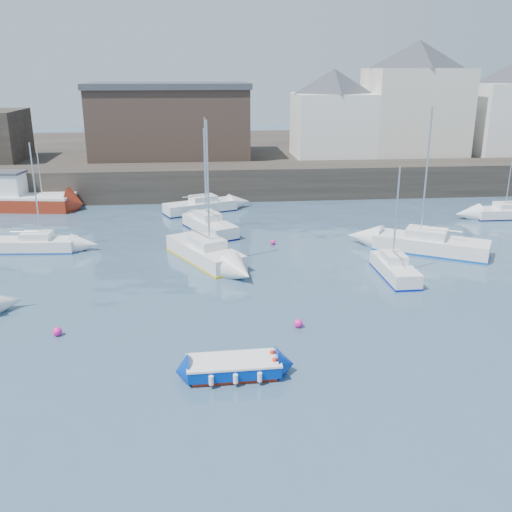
{
  "coord_description": "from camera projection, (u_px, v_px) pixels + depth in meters",
  "views": [
    {
      "loc": [
        -3.02,
        -18.94,
        11.72
      ],
      "look_at": [
        0.0,
        12.0,
        1.5
      ],
      "focal_mm": 40.0,
      "sensor_mm": 36.0,
      "label": 1
    }
  ],
  "objects": [
    {
      "name": "warehouse",
      "position": [
        171.0,
        120.0,
        59.89
      ],
      "size": [
        16.4,
        10.4,
        7.6
      ],
      "color": "#3D2D26",
      "rests_on": "land_strip"
    },
    {
      "name": "sailboat_h",
      "position": [
        201.0,
        206.0,
        48.83
      ],
      "size": [
        6.47,
        4.22,
        7.96
      ],
      "color": "white",
      "rests_on": "ground"
    },
    {
      "name": "sailboat_c",
      "position": [
        395.0,
        268.0,
        33.69
      ],
      "size": [
        1.63,
        4.94,
        6.48
      ],
      "color": "white",
      "rests_on": "ground"
    },
    {
      "name": "quay_wall",
      "position": [
        233.0,
        181.0,
        54.47
      ],
      "size": [
        90.0,
        5.0,
        3.0
      ],
      "primitive_type": "cube",
      "color": "#28231E",
      "rests_on": "ground"
    },
    {
      "name": "sailboat_g",
      "position": [
        511.0,
        212.0,
        47.11
      ],
      "size": [
        6.31,
        2.06,
        7.97
      ],
      "color": "white",
      "rests_on": "ground"
    },
    {
      "name": "sailboat_d",
      "position": [
        430.0,
        244.0,
        38.11
      ],
      "size": [
        7.6,
        5.86,
        9.48
      ],
      "color": "white",
      "rests_on": "ground"
    },
    {
      "name": "water",
      "position": [
        286.0,
        390.0,
        21.85
      ],
      "size": [
        220.0,
        220.0,
        0.0
      ],
      "primitive_type": "plane",
      "color": "#2D4760",
      "rests_on": "ground"
    },
    {
      "name": "buoy_near",
      "position": [
        58.0,
        335.0,
        26.35
      ],
      "size": [
        0.43,
        0.43,
        0.43
      ],
      "primitive_type": "sphere",
      "color": "#FF1997",
      "rests_on": "ground"
    },
    {
      "name": "sailboat_b",
      "position": [
        205.0,
        252.0,
        36.45
      ],
      "size": [
        5.16,
        7.15,
        8.89
      ],
      "color": "white",
      "rests_on": "ground"
    },
    {
      "name": "buoy_far",
      "position": [
        273.0,
        244.0,
        40.0
      ],
      "size": [
        0.36,
        0.36,
        0.36
      ],
      "primitive_type": "sphere",
      "color": "#FF1997",
      "rests_on": "ground"
    },
    {
      "name": "sailboat_f",
      "position": [
        210.0,
        225.0,
        42.86
      ],
      "size": [
        4.24,
        6.16,
        7.69
      ],
      "color": "white",
      "rests_on": "ground"
    },
    {
      "name": "bldg_east_a",
      "position": [
        415.0,
        98.0,
        60.66
      ],
      "size": [
        13.36,
        13.36,
        11.8
      ],
      "color": "beige",
      "rests_on": "land_strip"
    },
    {
      "name": "sailboat_e",
      "position": [
        34.0,
        244.0,
        38.47
      ],
      "size": [
        5.75,
        2.21,
        7.25
      ],
      "color": "white",
      "rests_on": "ground"
    },
    {
      "name": "land_strip",
      "position": [
        224.0,
        155.0,
        71.52
      ],
      "size": [
        90.0,
        32.0,
        2.8
      ],
      "primitive_type": "cube",
      "color": "#28231E",
      "rests_on": "ground"
    },
    {
      "name": "blue_dinghy",
      "position": [
        233.0,
        367.0,
        22.78
      ],
      "size": [
        3.79,
        2.02,
        0.71
      ],
      "color": "maroon",
      "rests_on": "ground"
    },
    {
      "name": "bldg_east_d",
      "position": [
        333.0,
        113.0,
        59.81
      ],
      "size": [
        11.14,
        11.14,
        8.95
      ],
      "color": "white",
      "rests_on": "land_strip"
    },
    {
      "name": "fishing_boat",
      "position": [
        22.0,
        198.0,
        49.63
      ],
      "size": [
        8.48,
        4.2,
        5.38
      ],
      "color": "maroon",
      "rests_on": "ground"
    },
    {
      "name": "buoy_mid",
      "position": [
        298.0,
        327.0,
        27.19
      ],
      "size": [
        0.43,
        0.43,
        0.43
      ],
      "primitive_type": "sphere",
      "color": "#FF1997",
      "rests_on": "ground"
    }
  ]
}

